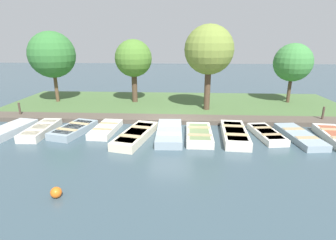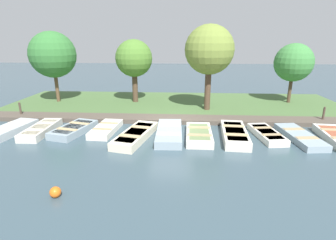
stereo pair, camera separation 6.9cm
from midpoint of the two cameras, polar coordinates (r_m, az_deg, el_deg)
ground_plane at (r=14.56m, az=0.90°, el=-1.61°), size 80.00×80.00×0.00m
shore_bank at (r=19.33m, az=1.59°, el=3.42°), size 8.00×24.00×0.19m
dock_walkway at (r=15.60m, az=1.09°, el=0.18°), size 1.34×23.09×0.25m
rowboat_0 at (r=15.83m, az=-31.02°, el=-1.81°), size 3.06×1.59×0.42m
rowboat_1 at (r=15.13m, az=-25.79°, el=-1.86°), size 2.98×1.09×0.40m
rowboat_2 at (r=14.52m, az=-19.70°, el=-1.92°), size 2.93×1.86×0.38m
rowboat_3 at (r=14.18m, az=-13.22°, el=-1.88°), size 2.71×1.24×0.34m
rowboat_4 at (r=12.94m, az=-6.90°, el=-3.25°), size 3.70×1.88×0.41m
rowboat_5 at (r=13.17m, az=0.42°, el=-2.75°), size 3.54×1.34×0.40m
rowboat_6 at (r=13.07m, az=6.90°, el=-3.11°), size 2.96×1.28×0.37m
rowboat_7 at (r=13.33m, az=14.43°, el=-2.98°), size 3.47×1.39×0.44m
rowboat_8 at (r=13.99m, az=20.81°, el=-2.85°), size 2.83×1.36×0.34m
rowboat_9 at (r=14.34m, az=26.86°, el=-3.15°), size 3.41×1.46×0.33m
mooring_post_near at (r=18.52m, az=-29.36°, el=1.90°), size 0.12×0.12×1.01m
mooring_post_far at (r=17.55m, az=30.84°, el=0.93°), size 0.12×0.12×1.01m
buoy at (r=9.07m, az=-23.12°, el=-14.24°), size 0.34×0.34×0.34m
park_tree_far_left at (r=21.11m, az=-23.69°, el=12.86°), size 3.29×3.29×5.27m
park_tree_left at (r=19.51m, az=-7.31°, el=13.07°), size 2.66×2.66×4.71m
park_tree_center at (r=17.22m, az=9.12°, el=14.75°), size 3.11×3.11×5.62m
park_tree_right at (r=21.10m, az=25.76°, el=11.17°), size 2.69×2.69×4.45m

